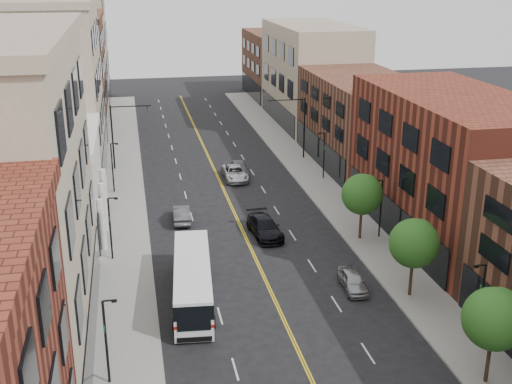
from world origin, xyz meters
TOP-DOWN VIEW (x-y plane):
  - sidewalk_left at (-10.00, 35.00)m, footprint 4.00×110.00m
  - sidewalk_right at (10.00, 35.00)m, footprint 4.00×110.00m
  - bldg_l_white at (-17.00, 31.00)m, footprint 10.00×14.00m
  - bldg_l_far_a at (-17.00, 48.00)m, footprint 10.00×20.00m
  - bldg_l_far_b at (-17.00, 68.00)m, footprint 10.00×20.00m
  - bldg_l_far_c at (-17.00, 86.00)m, footprint 10.00×16.00m
  - bldg_r_mid at (17.00, 24.00)m, footprint 10.00×22.00m
  - bldg_r_far_a at (17.00, 45.00)m, footprint 10.00×20.00m
  - bldg_r_far_b at (17.00, 66.00)m, footprint 10.00×22.00m
  - bldg_r_far_c at (17.00, 86.00)m, footprint 10.00×18.00m
  - tree_r_1 at (9.39, 4.07)m, footprint 3.40×3.40m
  - tree_r_2 at (9.39, 14.07)m, footprint 3.40×3.40m
  - tree_r_3 at (9.39, 24.07)m, footprint 3.40×3.40m
  - lamp_l_1 at (-10.95, 8.00)m, footprint 0.81×0.55m
  - lamp_l_2 at (-10.95, 24.00)m, footprint 0.81×0.55m
  - lamp_l_3 at (-10.95, 40.00)m, footprint 0.81×0.55m
  - lamp_r_1 at (10.95, 8.00)m, footprint 0.81×0.55m
  - lamp_r_2 at (10.95, 24.00)m, footprint 0.81×0.55m
  - lamp_r_3 at (10.95, 40.00)m, footprint 0.81×0.55m
  - signal_mast_left at (-10.27, 48.00)m, footprint 4.49×0.18m
  - signal_mast_right at (10.27, 48.00)m, footprint 4.49×0.18m
  - city_bus at (-5.50, 16.40)m, footprint 3.44×11.32m
  - car_parked_far at (5.80, 15.84)m, footprint 1.76×3.93m
  - car_lane_behind at (-4.98, 30.96)m, footprint 1.70×4.36m
  - car_lane_a at (1.65, 26.37)m, footprint 2.64×5.57m
  - car_lane_b at (1.72, 41.90)m, footprint 2.42×5.24m
  - car_lane_c at (2.39, 43.25)m, footprint 2.01×4.59m

SIDE VIEW (x-z plane):
  - sidewalk_left at x=-10.00m, z-range 0.00..0.15m
  - sidewalk_right at x=10.00m, z-range 0.00..0.15m
  - car_parked_far at x=5.80m, z-range 0.00..1.31m
  - car_lane_behind at x=-4.98m, z-range 0.00..1.41m
  - car_lane_b at x=1.72m, z-range 0.00..1.45m
  - car_lane_c at x=2.39m, z-range 0.00..1.54m
  - car_lane_a at x=1.65m, z-range 0.00..1.57m
  - city_bus at x=-5.50m, z-range 0.23..3.10m
  - lamp_l_1 at x=-10.95m, z-range 0.45..5.50m
  - lamp_l_2 at x=-10.95m, z-range 0.45..5.50m
  - lamp_l_3 at x=-10.95m, z-range 0.45..5.50m
  - lamp_r_1 at x=10.95m, z-range 0.45..5.50m
  - lamp_r_2 at x=10.95m, z-range 0.45..5.50m
  - lamp_r_3 at x=10.95m, z-range 0.45..5.50m
  - bldg_l_white at x=-17.00m, z-range 0.00..8.00m
  - tree_r_1 at x=9.39m, z-range 1.33..6.92m
  - tree_r_2 at x=9.39m, z-range 1.33..6.92m
  - tree_r_3 at x=9.39m, z-range 1.33..6.92m
  - signal_mast_left at x=-10.27m, z-range 1.05..8.25m
  - signal_mast_right at x=10.27m, z-range 1.05..8.25m
  - bldg_r_far_a at x=17.00m, z-range 0.00..10.00m
  - bldg_r_far_c at x=17.00m, z-range 0.00..11.00m
  - bldg_r_mid at x=17.00m, z-range 0.00..12.00m
  - bldg_r_far_b at x=17.00m, z-range 0.00..14.00m
  - bldg_l_far_b at x=-17.00m, z-range 0.00..15.00m
  - bldg_l_far_a at x=-17.00m, z-range 0.00..18.00m
  - bldg_l_far_c at x=-17.00m, z-range 0.00..20.00m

